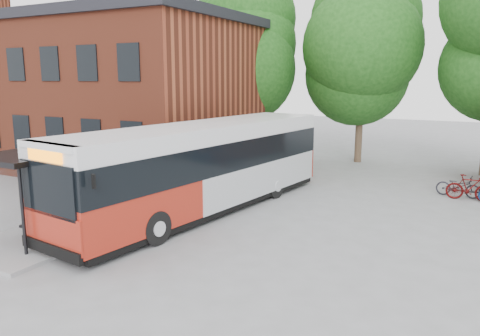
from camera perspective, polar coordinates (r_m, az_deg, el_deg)
The scene contains 8 objects.
ground at distance 15.11m, azimuth -5.62°, elevation -9.04°, with size 100.00×100.00×0.00m, color slate.
station_building at distance 29.50m, azimuth -17.51°, elevation 8.69°, with size 18.40×10.40×8.50m, color maroon, non-canonical shape.
bus_shelter at distance 16.85m, azimuth -20.55°, elevation -2.45°, with size 3.60×7.00×2.90m, color black, non-canonical shape.
tree_0 at distance 31.10m, azimuth 1.28°, elevation 11.58°, with size 7.92×7.92×11.00m, color #154211, non-canonical shape.
tree_1 at distance 29.64m, azimuth 14.60°, elevation 10.69°, with size 7.92×7.92×10.40m, color #154211, non-canonical shape.
city_bus at distance 18.20m, azimuth -4.44°, elevation 0.00°, with size 2.87×13.45×3.42m, color #A12315, non-canonical shape.
bicycle_0 at distance 22.64m, azimuth 25.05°, elevation -2.01°, with size 0.64×1.83×0.96m, color black.
bicycle_1 at distance 22.15m, azimuth 26.18°, elevation -2.17°, with size 0.52×1.85×1.11m, color #440909.
Camera 1 is at (7.87, -11.83, 5.15)m, focal length 35.00 mm.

